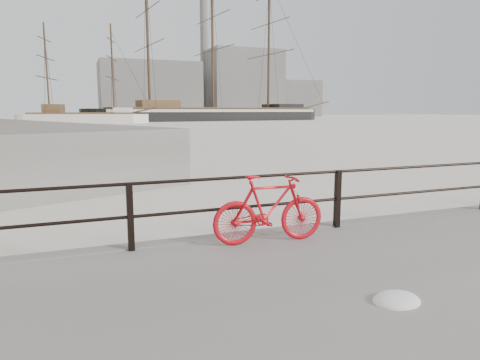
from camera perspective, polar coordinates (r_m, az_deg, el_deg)
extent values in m
plane|color=white|center=(7.91, 12.03, -8.31)|extent=(400.00, 400.00, 0.00)
imported|color=red|center=(6.54, 3.90, -3.85)|extent=(1.78, 0.40, 1.06)
ellipsoid|color=white|center=(4.98, 20.20, -13.95)|extent=(0.54, 0.42, 0.19)
cube|color=gray|center=(148.43, -11.96, 11.63)|extent=(32.00, 18.00, 18.00)
cube|color=gray|center=(162.74, 0.26, 12.66)|extent=(26.00, 20.00, 24.00)
cube|color=gray|center=(176.64, 6.74, 10.71)|extent=(20.00, 16.00, 14.00)
cylinder|color=gray|center=(164.15, -4.80, 16.10)|extent=(2.80, 2.80, 44.00)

